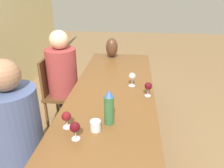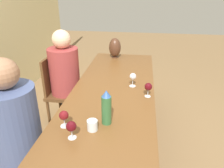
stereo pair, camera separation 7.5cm
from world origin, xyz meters
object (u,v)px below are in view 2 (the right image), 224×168
wine_glass_0 (133,77)px  person_near (18,132)px  water_tumbler (92,125)px  wine_glass_4 (71,127)px  water_bottle (106,108)px  person_far (66,77)px  chair_near (12,149)px  vase (115,48)px  wine_glass_3 (148,87)px  wine_glass_1 (64,116)px  chair_far (61,89)px

wine_glass_0 → person_near: (-0.81, 0.85, -0.18)m
water_tumbler → person_near: size_ratio=0.06×
wine_glass_4 → person_near: 0.52m
water_bottle → wine_glass_4: 0.30m
person_far → chair_near: bearing=175.7°
vase → wine_glass_3: bearing=-158.0°
water_tumbler → wine_glass_0: 0.84m
water_tumbler → wine_glass_0: size_ratio=0.54×
vase → wine_glass_4: bearing=178.3°
wine_glass_1 → chair_far: chair_far is taller
wine_glass_3 → person_near: 1.19m
water_tumbler → wine_glass_3: wine_glass_3 is taller
chair_far → person_near: person_near is taller
wine_glass_0 → chair_near: bearing=131.1°
wine_glass_3 → chair_far: 1.27m
chair_near → vase: bearing=-19.4°
water_tumbler → wine_glass_1: size_ratio=0.61×
wine_glass_0 → chair_near: chair_near is taller
chair_far → person_near: (-1.14, -0.09, 0.18)m
vase → wine_glass_3: vase is taller
vase → chair_far: (-0.62, 0.62, -0.41)m
wine_glass_3 → person_far: 1.16m
wine_glass_3 → chair_far: chair_far is taller
wine_glass_3 → water_tumbler: bearing=145.5°
water_tumbler → vase: vase is taller
wine_glass_1 → water_bottle: bearing=-74.2°
vase → person_near: 1.86m
wine_glass_3 → wine_glass_4: size_ratio=1.04×
water_bottle → wine_glass_3: water_bottle is taller
water_bottle → person_far: 1.26m
vase → chair_far: vase is taller
person_near → person_far: bearing=0.0°
wine_glass_1 → chair_far: (1.12, 0.47, -0.35)m
water_bottle → person_far: (1.03, 0.69, -0.22)m
vase → chair_near: size_ratio=0.31×
water_bottle → wine_glass_4: (-0.21, 0.21, -0.04)m
water_bottle → wine_glass_1: bearing=105.8°
water_tumbler → wine_glass_0: wine_glass_0 is taller
wine_glass_0 → person_far: 0.93m
vase → wine_glass_0: 1.00m
wine_glass_0 → chair_far: 1.06m
water_bottle → chair_near: water_bottle is taller
water_bottle → water_tumbler: size_ratio=3.52×
wine_glass_3 → chair_near: size_ratio=0.15×
wine_glass_1 → person_near: person_near is taller
wine_glass_1 → wine_glass_4: size_ratio=0.98×
person_far → water_tumbler: bearing=-152.0°
wine_glass_0 → wine_glass_3: size_ratio=1.05×
water_tumbler → vase: 1.76m
wine_glass_4 → water_tumbler: bearing=-46.9°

